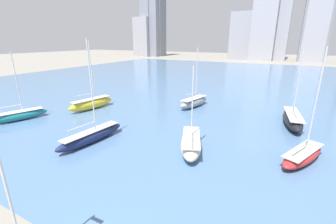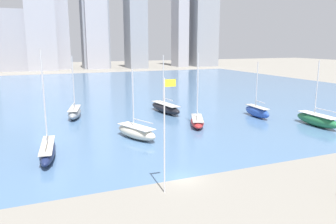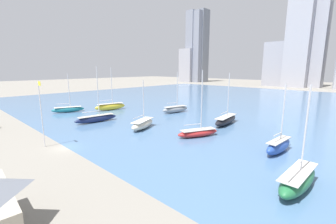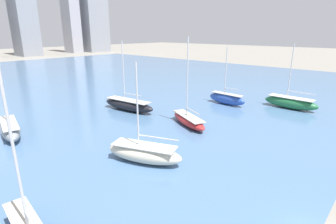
{
  "view_description": "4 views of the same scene",
  "coord_description": "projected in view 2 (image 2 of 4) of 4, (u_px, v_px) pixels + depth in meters",
  "views": [
    {
      "loc": [
        9.43,
        -7.36,
        13.56
      ],
      "look_at": [
        -4.55,
        19.05,
        3.97
      ],
      "focal_mm": 24.0,
      "sensor_mm": 36.0,
      "label": 1
    },
    {
      "loc": [
        -14.17,
        -30.34,
        14.4
      ],
      "look_at": [
        5.79,
        18.34,
        3.47
      ],
      "focal_mm": 35.0,
      "sensor_mm": 36.0,
      "label": 2
    },
    {
      "loc": [
        37.57,
        -14.33,
        13.25
      ],
      "look_at": [
        6.65,
        18.08,
        4.53
      ],
      "focal_mm": 24.0,
      "sensor_mm": 36.0,
      "label": 3
    },
    {
      "loc": [
        -17.48,
        -2.16,
        13.54
      ],
      "look_at": [
        7.04,
        19.94,
        3.43
      ],
      "focal_mm": 28.0,
      "sensor_mm": 36.0,
      "label": 4
    }
  ],
  "objects": [
    {
      "name": "flag_pole",
      "position": [
        165.0,
        132.0,
        31.15
      ],
      "size": [
        1.24,
        0.14,
        11.36
      ],
      "color": "silver",
      "rests_on": "ground_plane"
    },
    {
      "name": "sailboat_green",
      "position": [
        317.0,
        120.0,
        58.5
      ],
      "size": [
        2.77,
        9.54,
        11.64
      ],
      "rotation": [
        0.0,
        0.0,
        -0.03
      ],
      "color": "#236B3D",
      "rests_on": "harbor_water"
    },
    {
      "name": "sailboat_gray",
      "position": [
        75.0,
        112.0,
        65.26
      ],
      "size": [
        4.22,
        9.26,
        12.15
      ],
      "rotation": [
        0.0,
        0.0,
        -0.23
      ],
      "color": "gray",
      "rests_on": "harbor_water"
    },
    {
      "name": "sailboat_red",
      "position": [
        197.0,
        121.0,
        58.8
      ],
      "size": [
        5.66,
        8.85,
        12.97
      ],
      "rotation": [
        0.0,
        0.0,
        -0.42
      ],
      "color": "#B72828",
      "rests_on": "harbor_water"
    },
    {
      "name": "sailboat_cream",
      "position": [
        136.0,
        132.0,
        50.78
      ],
      "size": [
        5.56,
        8.88,
        10.74
      ],
      "rotation": [
        0.0,
        0.0,
        0.38
      ],
      "color": "beige",
      "rests_on": "harbor_water"
    },
    {
      "name": "sailboat_black",
      "position": [
        165.0,
        108.0,
        69.93
      ],
      "size": [
        4.02,
        11.21,
        12.17
      ],
      "rotation": [
        0.0,
        0.0,
        0.13
      ],
      "color": "black",
      "rests_on": "harbor_water"
    },
    {
      "name": "ground_plane",
      "position": [
        183.0,
        179.0,
        35.68
      ],
      "size": [
        500.0,
        500.0,
        0.0
      ],
      "primitive_type": "plane",
      "color": "gray"
    },
    {
      "name": "sailboat_navy",
      "position": [
        48.0,
        150.0,
        42.27
      ],
      "size": [
        2.95,
        10.87,
        13.79
      ],
      "rotation": [
        0.0,
        0.0,
        -0.1
      ],
      "color": "#19234C",
      "rests_on": "harbor_water"
    },
    {
      "name": "sailboat_blue",
      "position": [
        257.0,
        111.0,
        65.76
      ],
      "size": [
        2.35,
        7.92,
        10.99
      ],
      "rotation": [
        0.0,
        0.0,
        -0.06
      ],
      "color": "#284CA8",
      "rests_on": "harbor_water"
    },
    {
      "name": "harbor_water",
      "position": [
        86.0,
        93.0,
        99.1
      ],
      "size": [
        180.0,
        140.0,
        0.0
      ],
      "color": "#4C7099",
      "rests_on": "ground_plane"
    },
    {
      "name": "distant_city_skyline",
      "position": [
        48.0,
        16.0,
        180.41
      ],
      "size": [
        212.05,
        22.12,
        74.31
      ],
      "color": "#9E9EA8",
      "rests_on": "ground_plane"
    }
  ]
}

